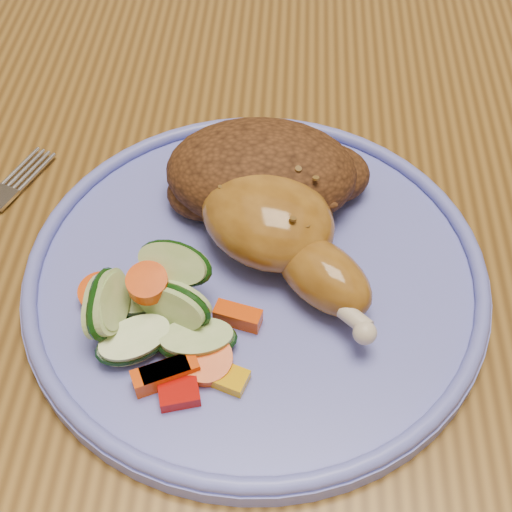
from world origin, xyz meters
name	(u,v)px	position (x,y,z in m)	size (l,w,h in m)	color
ground	(327,504)	(0.00, 0.00, 0.00)	(4.00, 4.00, 0.00)	#52371C
dining_table	(386,221)	(0.00, 0.00, 0.67)	(0.90, 1.40, 0.75)	brown
chair_far	(348,7)	(0.00, 0.63, 0.49)	(0.42, 0.42, 0.91)	#4C2D16
plate	(256,276)	(-0.11, -0.14, 0.76)	(0.30, 0.30, 0.01)	#646CD5
plate_rim	(256,266)	(-0.11, -0.14, 0.77)	(0.30, 0.30, 0.01)	#646CD5
chicken_leg	(280,231)	(-0.09, -0.12, 0.79)	(0.14, 0.15, 0.05)	#9A6520
rice_pilaf	(265,174)	(-0.10, -0.07, 0.78)	(0.14, 0.10, 0.06)	#4E2B13
vegetable_pile	(151,314)	(-0.17, -0.19, 0.78)	(0.12, 0.11, 0.05)	#A50A05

